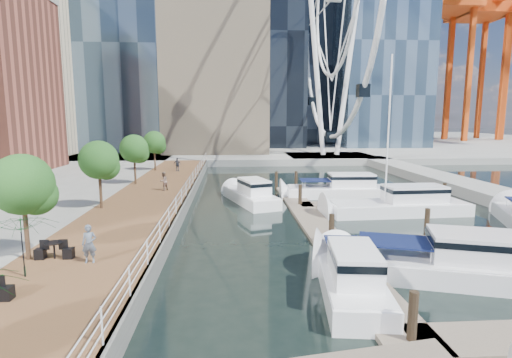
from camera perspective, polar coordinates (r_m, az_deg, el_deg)
name	(u,v)px	position (r m, az deg, el deg)	size (l,w,h in m)	color
ground	(305,317)	(15.23, 6.96, -19.03)	(520.00, 520.00, 0.00)	black
boardwalk	(141,211)	(29.69, -16.13, -4.45)	(6.00, 60.00, 1.00)	brown
seawall	(183,211)	(29.19, -10.35, -4.46)	(0.25, 60.00, 1.00)	#595954
land_far	(239,141)	(115.45, -2.47, 5.42)	(200.00, 114.00, 1.00)	gray
breakwater	(486,193)	(40.74, 30.05, -1.77)	(4.00, 60.00, 1.00)	gray
pier	(330,158)	(67.64, 10.49, 2.97)	(14.00, 12.00, 1.00)	gray
railing	(181,197)	(28.99, -10.60, -2.49)	(0.10, 60.00, 1.05)	white
floating_docks	(402,226)	(26.35, 20.19, -6.31)	(16.00, 34.00, 2.60)	#6D6051
port_cranes	(484,71)	(130.26, 29.79, 13.27)	(40.00, 52.00, 38.00)	#D84C14
street_trees	(99,160)	(28.75, -21.55, 2.53)	(2.60, 42.60, 4.60)	#3F2B1C
yacht_foreground	(451,279)	(20.24, 26.10, -12.67)	(3.19, 11.91, 2.15)	silver
pedestrian_near	(89,244)	(18.45, -22.73, -8.54)	(0.60, 0.39, 1.64)	#4E5A69
pedestrian_mid	(164,181)	(34.65, -13.06, -0.30)	(0.77, 0.60, 1.59)	#7F6357
pedestrian_far	(177,164)	(46.85, -11.16, 2.05)	(0.92, 0.38, 1.57)	#383B47
moored_yachts	(399,221)	(29.57, 19.72, -5.67)	(23.26, 32.74, 11.50)	white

